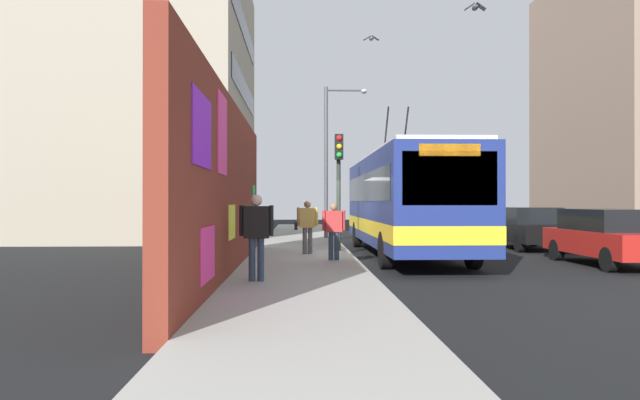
{
  "coord_description": "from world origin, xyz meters",
  "views": [
    {
      "loc": [
        -17.74,
        1.66,
        1.77
      ],
      "look_at": [
        2.22,
        0.94,
        1.85
      ],
      "focal_mm": 31.95,
      "sensor_mm": 36.0,
      "label": 1
    }
  ],
  "objects_px": {
    "parked_car_black": "(527,227)",
    "pedestrian_near_wall": "(256,230)",
    "traffic_light": "(339,172)",
    "street_lamp": "(331,151)",
    "parked_car_navy": "(444,218)",
    "parked_car_red": "(609,236)",
    "parked_car_silver": "(477,221)",
    "city_bus": "(404,200)",
    "pedestrian_at_curb": "(334,227)",
    "pedestrian_midblock": "(307,223)"
  },
  "relations": [
    {
      "from": "city_bus",
      "to": "parked_car_red",
      "type": "distance_m",
      "value": 6.13
    },
    {
      "from": "traffic_light",
      "to": "parked_car_silver",
      "type": "bearing_deg",
      "value": -40.55
    },
    {
      "from": "pedestrian_at_curb",
      "to": "traffic_light",
      "type": "distance_m",
      "value": 3.45
    },
    {
      "from": "parked_car_black",
      "to": "parked_car_silver",
      "type": "height_order",
      "value": "same"
    },
    {
      "from": "parked_car_red",
      "to": "traffic_light",
      "type": "xyz_separation_m",
      "value": [
        3.28,
        7.35,
        1.96
      ]
    },
    {
      "from": "parked_car_black",
      "to": "parked_car_navy",
      "type": "height_order",
      "value": "same"
    },
    {
      "from": "parked_car_red",
      "to": "parked_car_silver",
      "type": "xyz_separation_m",
      "value": [
        11.87,
        0.0,
        0.0
      ]
    },
    {
      "from": "pedestrian_near_wall",
      "to": "parked_car_black",
      "type": "bearing_deg",
      "value": -44.78
    },
    {
      "from": "parked_car_red",
      "to": "pedestrian_near_wall",
      "type": "bearing_deg",
      "value": 112.08
    },
    {
      "from": "street_lamp",
      "to": "pedestrian_midblock",
      "type": "bearing_deg",
      "value": 171.61
    },
    {
      "from": "pedestrian_midblock",
      "to": "parked_car_silver",
      "type": "bearing_deg",
      "value": -41.18
    },
    {
      "from": "parked_car_silver",
      "to": "pedestrian_midblock",
      "type": "distance_m",
      "value": 12.79
    },
    {
      "from": "parked_car_navy",
      "to": "traffic_light",
      "type": "xyz_separation_m",
      "value": [
        -14.9,
        7.35,
        1.96
      ]
    },
    {
      "from": "parked_car_black",
      "to": "pedestrian_at_curb",
      "type": "relative_size",
      "value": 2.82
    },
    {
      "from": "parked_car_silver",
      "to": "pedestrian_midblock",
      "type": "xyz_separation_m",
      "value": [
        -9.62,
        8.42,
        0.29
      ]
    },
    {
      "from": "pedestrian_at_curb",
      "to": "traffic_light",
      "type": "xyz_separation_m",
      "value": [
        2.98,
        -0.35,
        1.71
      ]
    },
    {
      "from": "parked_car_navy",
      "to": "street_lamp",
      "type": "bearing_deg",
      "value": 137.46
    },
    {
      "from": "parked_car_black",
      "to": "pedestrian_at_curb",
      "type": "distance_m",
      "value": 9.43
    },
    {
      "from": "city_bus",
      "to": "parked_car_silver",
      "type": "distance_m",
      "value": 10.27
    },
    {
      "from": "parked_car_red",
      "to": "pedestrian_midblock",
      "type": "xyz_separation_m",
      "value": [
        2.25,
        8.42,
        0.29
      ]
    },
    {
      "from": "city_bus",
      "to": "street_lamp",
      "type": "xyz_separation_m",
      "value": [
        7.23,
        2.03,
        2.26
      ]
    },
    {
      "from": "parked_car_red",
      "to": "pedestrian_at_curb",
      "type": "bearing_deg",
      "value": 87.76
    },
    {
      "from": "parked_car_navy",
      "to": "traffic_light",
      "type": "bearing_deg",
      "value": 153.75
    },
    {
      "from": "parked_car_red",
      "to": "parked_car_navy",
      "type": "relative_size",
      "value": 0.97
    },
    {
      "from": "traffic_light",
      "to": "pedestrian_near_wall",
      "type": "bearing_deg",
      "value": 162.93
    },
    {
      "from": "traffic_light",
      "to": "parked_car_red",
      "type": "bearing_deg",
      "value": -114.03
    },
    {
      "from": "parked_car_black",
      "to": "pedestrian_near_wall",
      "type": "bearing_deg",
      "value": 135.22
    },
    {
      "from": "pedestrian_at_curb",
      "to": "pedestrian_near_wall",
      "type": "distance_m",
      "value": 4.57
    },
    {
      "from": "city_bus",
      "to": "pedestrian_at_curb",
      "type": "bearing_deg",
      "value": 138.02
    },
    {
      "from": "parked_car_silver",
      "to": "city_bus",
      "type": "bearing_deg",
      "value": 149.4
    },
    {
      "from": "parked_car_red",
      "to": "pedestrian_near_wall",
      "type": "relative_size",
      "value": 2.51
    },
    {
      "from": "pedestrian_at_curb",
      "to": "street_lamp",
      "type": "distance_m",
      "value": 10.46
    },
    {
      "from": "street_lamp",
      "to": "parked_car_navy",
      "type": "bearing_deg",
      "value": -42.54
    },
    {
      "from": "parked_car_navy",
      "to": "pedestrian_at_curb",
      "type": "distance_m",
      "value": 19.47
    },
    {
      "from": "pedestrian_midblock",
      "to": "street_lamp",
      "type": "xyz_separation_m",
      "value": [
        8.06,
        -1.19,
        2.99
      ]
    },
    {
      "from": "traffic_light",
      "to": "street_lamp",
      "type": "relative_size",
      "value": 0.57
    },
    {
      "from": "parked_car_black",
      "to": "pedestrian_midblock",
      "type": "bearing_deg",
      "value": 112.59
    },
    {
      "from": "parked_car_red",
      "to": "street_lamp",
      "type": "xyz_separation_m",
      "value": [
        10.3,
        7.23,
        3.28
      ]
    },
    {
      "from": "pedestrian_midblock",
      "to": "street_lamp",
      "type": "bearing_deg",
      "value": -8.39
    },
    {
      "from": "pedestrian_at_curb",
      "to": "parked_car_red",
      "type": "bearing_deg",
      "value": -92.24
    },
    {
      "from": "parked_car_black",
      "to": "parked_car_silver",
      "type": "relative_size",
      "value": 0.97
    },
    {
      "from": "street_lamp",
      "to": "pedestrian_near_wall",
      "type": "bearing_deg",
      "value": 170.73
    },
    {
      "from": "parked_car_navy",
      "to": "pedestrian_midblock",
      "type": "bearing_deg",
      "value": 152.15
    },
    {
      "from": "parked_car_navy",
      "to": "traffic_light",
      "type": "relative_size",
      "value": 1.17
    },
    {
      "from": "pedestrian_midblock",
      "to": "city_bus",
      "type": "bearing_deg",
      "value": -75.54
    },
    {
      "from": "city_bus",
      "to": "pedestrian_midblock",
      "type": "distance_m",
      "value": 3.4
    },
    {
      "from": "parked_car_red",
      "to": "pedestrian_midblock",
      "type": "relative_size",
      "value": 2.68
    },
    {
      "from": "parked_car_black",
      "to": "pedestrian_at_curb",
      "type": "xyz_separation_m",
      "value": [
        -5.45,
        7.7,
        0.24
      ]
    },
    {
      "from": "parked_car_red",
      "to": "street_lamp",
      "type": "relative_size",
      "value": 0.65
    },
    {
      "from": "traffic_light",
      "to": "street_lamp",
      "type": "bearing_deg",
      "value": -0.97
    }
  ]
}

